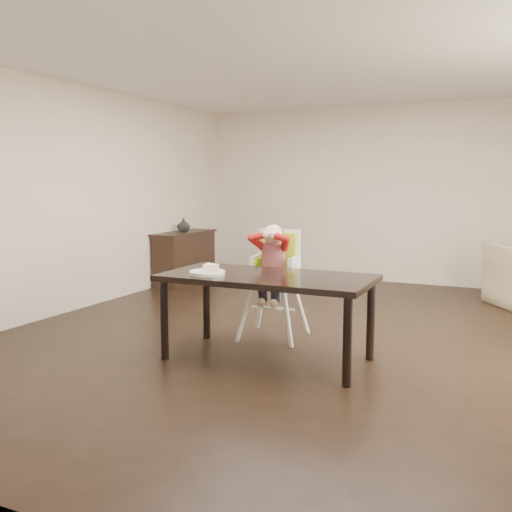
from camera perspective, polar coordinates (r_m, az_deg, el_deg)
The scene contains 7 objects.
ground at distance 5.83m, azimuth 5.51°, elevation -7.99°, with size 7.00×7.00×0.00m, color black.
room_walls at distance 5.63m, azimuth 5.74°, elevation 10.55°, with size 6.02×7.02×2.71m.
dining_table at distance 4.93m, azimuth 1.15°, elevation -2.81°, with size 1.80×0.90×0.75m.
high_chair at distance 5.63m, azimuth 1.88°, elevation -0.21°, with size 0.50×0.50×1.13m.
plate at distance 4.95m, azimuth -4.80°, elevation -1.49°, with size 0.37×0.37×0.09m.
sideboard at distance 8.79m, azimuth -7.16°, elevation -0.13°, with size 0.44×1.26×0.79m.
vase at distance 8.73m, azimuth -7.26°, elevation 3.07°, with size 0.20×0.21×0.20m, color #99999E.
Camera 1 is at (1.84, -5.31, 1.55)m, focal length 40.00 mm.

